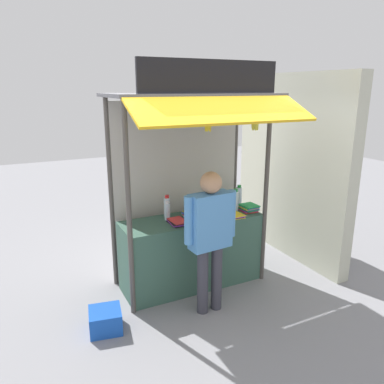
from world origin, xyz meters
TOP-DOWN VIEW (x-y plane):
  - ground_plane at (0.00, 0.00)m, footprint 20.00×20.00m
  - stall_counter at (0.00, 0.00)m, footprint 1.84×0.61m
  - stall_structure at (0.00, 0.12)m, footprint 2.04×1.49m
  - water_bottle_back_left at (-0.31, 0.09)m, footprint 0.07×0.07m
  - water_bottle_far_right at (0.65, 0.00)m, footprint 0.09×0.09m
  - water_bottle_front_right at (0.86, 0.23)m, footprint 0.08×0.08m
  - water_bottle_left at (-0.27, 0.19)m, footprint 0.08×0.08m
  - magazine_stack_center at (0.04, 0.01)m, footprint 0.27×0.30m
  - magazine_stack_mid_left at (0.82, -0.07)m, footprint 0.23×0.25m
  - magazine_stack_far_left at (-0.25, -0.10)m, footprint 0.21×0.29m
  - magazine_stack_rear_center at (0.53, -0.19)m, footprint 0.21×0.26m
  - banana_bunch_inner_right at (-0.00, -0.41)m, footprint 0.10×0.11m
  - banana_bunch_leftmost at (0.63, -0.41)m, footprint 0.10×0.10m
  - vendor_person at (-0.10, -0.66)m, footprint 0.64×0.24m
  - plastic_crate at (-1.29, -0.50)m, footprint 0.40×0.40m
  - neighbour_wall at (1.83, 0.30)m, footprint 0.20×2.40m

SIDE VIEW (x-z plane):
  - ground_plane at x=0.00m, z-range 0.00..0.00m
  - plastic_crate at x=-1.29m, z-range 0.00..0.24m
  - stall_counter at x=0.00m, z-range 0.00..0.93m
  - magazine_stack_rear_center at x=0.53m, z-range 0.93..0.96m
  - magazine_stack_far_left at x=-0.25m, z-range 0.93..0.97m
  - magazine_stack_center at x=0.04m, z-range 0.93..1.00m
  - magazine_stack_mid_left at x=0.82m, z-range 0.93..1.02m
  - vendor_person at x=-0.10m, z-range 0.17..1.85m
  - water_bottle_back_left at x=-0.31m, z-range 0.92..1.16m
  - water_bottle_front_right at x=0.86m, z-range 0.92..1.21m
  - water_bottle_left at x=-0.27m, z-range 0.92..1.21m
  - water_bottle_far_right at x=0.65m, z-range 0.92..1.23m
  - neighbour_wall at x=1.83m, z-range 0.00..2.76m
  - stall_structure at x=0.00m, z-range 0.28..3.12m
  - banana_bunch_leftmost at x=0.63m, z-range 1.99..2.29m
  - banana_bunch_inner_right at x=0.00m, z-range 2.01..2.30m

